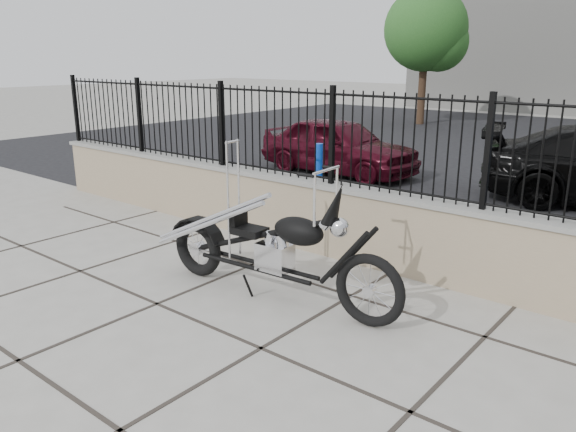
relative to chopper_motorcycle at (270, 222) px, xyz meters
The scene contains 7 objects.
ground_plane 1.43m from the chopper_motorcycle, 53.59° to the right, with size 90.00×90.00×0.00m, color #99968E.
retaining_wall 1.76m from the chopper_motorcycle, 66.72° to the left, with size 14.00×0.36×0.96m, color gray.
iron_fence 1.86m from the chopper_motorcycle, 66.72° to the left, with size 14.00×0.08×1.20m, color black.
chopper_motorcycle is the anchor object (origin of this frame).
car_red 6.87m from the chopper_motorcycle, 118.19° to the left, with size 1.49×3.69×1.26m, color #3F0915.
bollard_a 4.01m from the chopper_motorcycle, 118.73° to the left, with size 0.13×0.13×1.10m, color #0B42AB.
tree_left 17.24m from the chopper_motorcycle, 111.08° to the left, with size 3.07×3.07×5.19m.
Camera 1 is at (3.08, -3.38, 2.57)m, focal length 35.00 mm.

